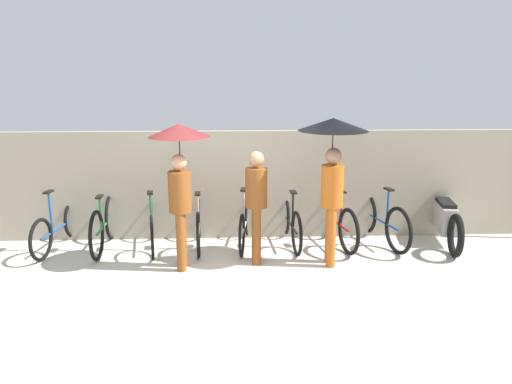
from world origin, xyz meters
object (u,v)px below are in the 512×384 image
object	(u,v)px
parked_bicycle_4	(245,224)
pedestrian_center	(256,199)
parked_bicycle_5	(290,222)
parked_bicycle_7	(381,220)
parked_bicycle_2	(152,226)
parked_bicycle_1	(104,225)
parked_bicycle_6	(336,221)
parked_bicycle_3	(199,224)
parked_bicycle_0	(58,227)
pedestrian_leading	(179,162)
motorcycle	(444,219)
pedestrian_trailing	(333,151)

from	to	relation	value
parked_bicycle_4	pedestrian_center	xyz separation A→B (m)	(0.15, -0.78, 0.62)
parked_bicycle_5	pedestrian_center	bearing A→B (deg)	138.61
parked_bicycle_7	parked_bicycle_2	bearing A→B (deg)	77.67
parked_bicycle_1	parked_bicycle_2	size ratio (longest dim) A/B	1.04
parked_bicycle_6	pedestrian_center	distance (m)	1.66
parked_bicycle_2	parked_bicycle_3	xyz separation A→B (m)	(0.75, 0.04, 0.01)
parked_bicycle_4	parked_bicycle_0	bearing A→B (deg)	96.90
parked_bicycle_2	parked_bicycle_5	bearing A→B (deg)	-97.78
parked_bicycle_5	pedestrian_leading	bearing A→B (deg)	114.01
parked_bicycle_4	pedestrian_leading	size ratio (longest dim) A/B	0.80
parked_bicycle_0	parked_bicycle_3	bearing A→B (deg)	-82.29
pedestrian_center	parked_bicycle_4	bearing A→B (deg)	100.67
parked_bicycle_2	motorcycle	distance (m)	4.83
pedestrian_trailing	motorcycle	bearing A→B (deg)	25.70
parked_bicycle_3	pedestrian_center	xyz separation A→B (m)	(0.90, -0.76, 0.61)
pedestrian_leading	parked_bicycle_4	bearing A→B (deg)	45.16
parked_bicycle_1	pedestrian_center	xyz separation A→B (m)	(2.40, -0.71, 0.59)
parked_bicycle_0	parked_bicycle_1	xyz separation A→B (m)	(0.75, -0.06, 0.05)
parked_bicycle_0	parked_bicycle_2	distance (m)	1.50
parked_bicycle_6	pedestrian_trailing	world-z (taller)	pedestrian_trailing
parked_bicycle_1	motorcycle	xyz separation A→B (m)	(5.58, 0.10, -0.01)
parked_bicycle_4	pedestrian_trailing	world-z (taller)	pedestrian_trailing
parked_bicycle_2	parked_bicycle_4	size ratio (longest dim) A/B	1.02
parked_bicycle_6	pedestrian_leading	size ratio (longest dim) A/B	0.82
pedestrian_center	motorcycle	xyz separation A→B (m)	(3.18, 0.80, -0.60)
pedestrian_center	parked_bicycle_5	bearing A→B (deg)	52.57
parked_bicycle_1	motorcycle	world-z (taller)	parked_bicycle_1
parked_bicycle_0	parked_bicycle_7	xyz separation A→B (m)	(5.25, 0.03, 0.04)
parked_bicycle_4	parked_bicycle_5	bearing A→B (deg)	-82.62
parked_bicycle_7	pedestrian_trailing	world-z (taller)	pedestrian_trailing
parked_bicycle_0	parked_bicycle_1	distance (m)	0.75
parked_bicycle_4	parked_bicycle_7	xyz separation A→B (m)	(2.25, 0.02, 0.03)
parked_bicycle_5	motorcycle	world-z (taller)	parked_bicycle_5
parked_bicycle_1	pedestrian_center	distance (m)	2.57
parked_bicycle_1	parked_bicycle_5	xyz separation A→B (m)	(3.00, 0.08, -0.03)
parked_bicycle_0	pedestrian_trailing	size ratio (longest dim) A/B	0.81
parked_bicycle_2	parked_bicycle_5	xyz separation A→B (m)	(2.25, 0.07, 0.01)
pedestrian_center	motorcycle	distance (m)	3.33
pedestrian_leading	motorcycle	distance (m)	4.51
parked_bicycle_6	parked_bicycle_7	bearing A→B (deg)	-99.32
pedestrian_center	motorcycle	size ratio (longest dim) A/B	0.81
parked_bicycle_0	parked_bicycle_1	bearing A→B (deg)	-86.40
pedestrian_leading	parked_bicycle_6	bearing A→B (deg)	21.11
pedestrian_center	pedestrian_trailing	distance (m)	1.29
pedestrian_center	pedestrian_trailing	bearing A→B (deg)	-2.68
parked_bicycle_1	pedestrian_leading	size ratio (longest dim) A/B	0.85
pedestrian_trailing	parked_bicycle_2	bearing A→B (deg)	168.12
parked_bicycle_2	pedestrian_center	bearing A→B (deg)	-123.06
parked_bicycle_4	parked_bicycle_3	bearing A→B (deg)	98.41
parked_bicycle_0	parked_bicycle_4	xyz separation A→B (m)	(3.00, 0.02, 0.01)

